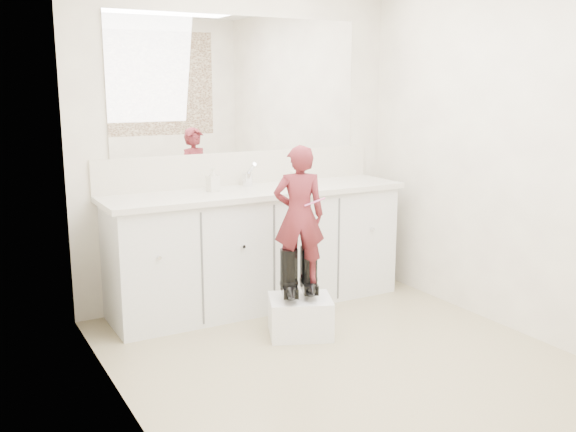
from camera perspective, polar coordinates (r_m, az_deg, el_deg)
floor at (r=3.97m, az=5.38°, el=-12.92°), size 3.00×3.00×0.00m
wall_back at (r=4.94m, az=-4.28°, el=6.42°), size 2.60×0.00×2.60m
wall_left at (r=3.10m, az=-14.48°, el=2.94°), size 0.00×3.00×3.00m
wall_right at (r=4.51m, az=19.51°, el=5.28°), size 0.00×3.00×3.00m
vanity_cabinet at (r=4.83m, az=-2.76°, el=-3.03°), size 2.20×0.55×0.85m
countertop at (r=4.72m, az=-2.73°, el=2.16°), size 2.28×0.58×0.04m
backsplash at (r=4.95m, az=-4.17°, el=4.27°), size 2.28×0.03×0.25m
mirror at (r=4.91m, az=-4.30°, el=11.53°), size 2.00×0.02×1.00m
faucet at (r=4.86m, az=-3.61°, el=3.25°), size 0.08×0.08×0.10m
cup at (r=4.96m, az=0.81°, el=3.45°), size 0.13×0.13×0.10m
soap_bottle at (r=4.65m, az=-6.70°, el=3.24°), size 0.09×0.09×0.17m
step_stool at (r=4.32m, az=1.09°, el=-8.91°), size 0.51×0.47×0.26m
boot_left at (r=4.21m, az=0.09°, el=-5.20°), size 0.20×0.26×0.34m
boot_right at (r=4.28m, az=1.84°, el=-4.91°), size 0.20×0.26×0.34m
toddler at (r=4.15m, az=0.99°, el=0.07°), size 0.39×0.33×0.91m
toothbrush at (r=4.10m, az=2.40°, el=1.26°), size 0.13×0.06×0.06m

